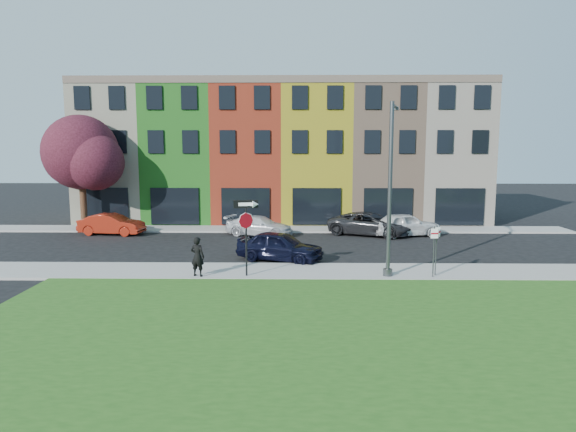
{
  "coord_description": "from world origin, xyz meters",
  "views": [
    {
      "loc": [
        -1.44,
        -19.65,
        5.68
      ],
      "look_at": [
        -1.82,
        4.0,
        2.46
      ],
      "focal_mm": 32.0,
      "sensor_mm": 36.0,
      "label": 1
    }
  ],
  "objects_px": {
    "stop_sign": "(246,223)",
    "man": "(197,257)",
    "sedan_near": "(280,246)",
    "street_lamp": "(390,189)"
  },
  "relations": [
    {
      "from": "sedan_near",
      "to": "street_lamp",
      "type": "xyz_separation_m",
      "value": [
        4.84,
        -3.16,
        3.12
      ]
    },
    {
      "from": "stop_sign",
      "to": "man",
      "type": "relative_size",
      "value": 1.92
    },
    {
      "from": "man",
      "to": "street_lamp",
      "type": "bearing_deg",
      "value": -159.94
    },
    {
      "from": "stop_sign",
      "to": "man",
      "type": "xyz_separation_m",
      "value": [
        -2.1,
        -0.11,
        -1.47
      ]
    },
    {
      "from": "stop_sign",
      "to": "street_lamp",
      "type": "distance_m",
      "value": 6.35
    },
    {
      "from": "stop_sign",
      "to": "sedan_near",
      "type": "bearing_deg",
      "value": 58.21
    },
    {
      "from": "sedan_near",
      "to": "stop_sign",
      "type": "bearing_deg",
      "value": -178.36
    },
    {
      "from": "sedan_near",
      "to": "street_lamp",
      "type": "height_order",
      "value": "street_lamp"
    },
    {
      "from": "man",
      "to": "street_lamp",
      "type": "relative_size",
      "value": 0.23
    },
    {
      "from": "man",
      "to": "street_lamp",
      "type": "distance_m",
      "value": 8.78
    }
  ]
}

